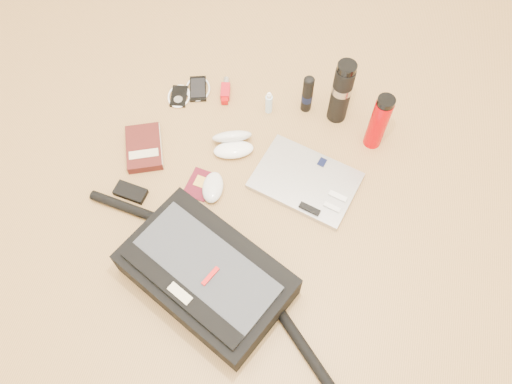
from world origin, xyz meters
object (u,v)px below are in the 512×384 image
Objects in this scene: laptop at (306,181)px; book at (144,148)px; thermos_black at (341,92)px; messenger_bag at (206,274)px; thermos_red at (379,122)px.

laptop is 0.60m from book.
book is 0.74m from thermos_black.
book is at bearing 155.96° from messenger_bag.
thermos_red reaches higher than laptop.
book is 0.81× the size of thermos_black.
book is (-0.60, -0.01, 0.00)m from laptop.
laptop is 0.33m from thermos_red.
messenger_bag is 3.83× the size of thermos_red.
thermos_black reaches higher than book.
thermos_black is 0.17m from thermos_red.
thermos_red is (0.15, -0.09, -0.02)m from thermos_black.
thermos_red is (0.43, 0.67, 0.06)m from messenger_bag.
book is 0.91× the size of thermos_red.
messenger_bag reaches higher than laptop.
laptop is 1.62× the size of thermos_red.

